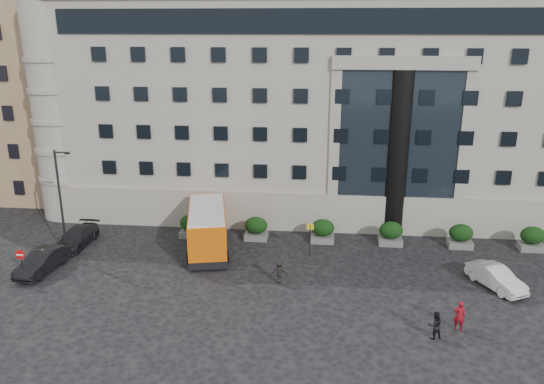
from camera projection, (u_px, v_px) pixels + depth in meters
The scene contains 23 objects.
ground at pixel (223, 284), 34.50m from camera, with size 120.00×120.00×0.00m, color black.
civic_building at pixel (322, 101), 52.08m from camera, with size 44.00×24.00×18.00m, color #A7A093.
entrance_column at pixel (397, 155), 41.16m from camera, with size 1.80×1.80×13.00m, color black.
apartment_near at pixel (20, 89), 52.74m from camera, with size 14.00×14.00×20.00m, color #896F50.
apartment_far at pixel (73, 66), 69.80m from camera, with size 13.00×13.00×22.00m, color brown.
hedge_a at pixel (191, 226), 42.00m from camera, with size 1.80×1.26×1.84m.
hedge_b at pixel (256, 228), 41.50m from camera, with size 1.80×1.26×1.84m.
hedge_c at pixel (323, 231), 41.00m from camera, with size 1.80×1.26×1.84m.
hedge_d at pixel (391, 233), 40.51m from camera, with size 1.80×1.26×1.84m.
hedge_e at pixel (461, 236), 40.01m from camera, with size 1.80×1.26×1.84m.
hedge_f at pixel (532, 238), 39.51m from camera, with size 1.80×1.26×1.84m.
street_lamp at pixel (61, 201), 37.16m from camera, with size 1.16×0.18×8.00m.
bus_stop_sign at pixel (310, 234), 38.19m from camera, with size 0.50×0.08×2.52m.
no_entry_sign at pixel (21, 260), 34.25m from camera, with size 0.64×0.16×2.32m.
minibus at pixel (207, 227), 39.32m from camera, with size 4.28×8.14×3.23m.
red_truck at pixel (95, 178), 53.07m from camera, with size 3.38×5.58×2.81m.
parked_car_b at pixel (42, 261), 36.11m from camera, with size 1.57×4.52×1.49m, color black.
parked_car_c at pixel (77, 237), 40.38m from camera, with size 1.90×4.68×1.36m, color black.
parked_car_d at pixel (80, 193), 51.11m from camera, with size 2.06×4.47×1.24m, color black.
white_taxi at pixel (496, 278), 33.91m from camera, with size 1.47×4.22×1.39m, color silver.
pedestrian_a at pixel (459, 316), 29.10m from camera, with size 0.64×0.42×1.76m, color maroon.
pedestrian_b at pixel (435, 325), 28.35m from camera, with size 0.78×0.61×1.60m, color black.
pedestrian_c at pixel (279, 272), 34.49m from camera, with size 1.04×0.60×1.61m, color black.
Camera 1 is at (6.32, -30.59, 16.16)m, focal length 35.00 mm.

